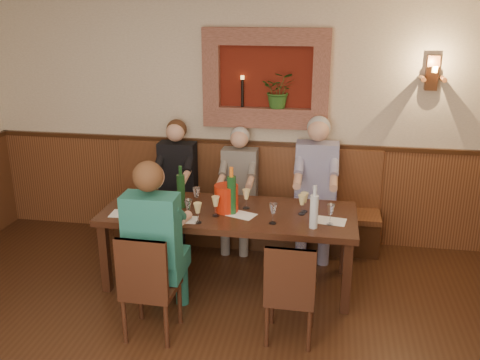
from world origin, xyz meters
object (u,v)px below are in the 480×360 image
object	(u,v)px
chair_near_left	(152,305)
chair_near_right	(290,311)
wine_bottle_green_b	(181,190)
water_bottle	(314,211)
person_bench_mid	(238,199)
person_chair_front	(157,257)
spittoon_bucket	(226,198)
wine_bottle_green_a	(231,194)
person_bench_left	(176,193)
bench	(244,215)
person_bench_right	(315,198)
dining_table	(229,218)

from	to	relation	value
chair_near_left	chair_near_right	size ratio (longest dim) A/B	1.05
chair_near_right	wine_bottle_green_b	bearing A→B (deg)	143.56
chair_near_right	water_bottle	bearing A→B (deg)	77.06
person_bench_mid	person_chair_front	distance (m)	1.67
chair_near_left	person_bench_mid	xyz separation A→B (m)	(0.41, 1.81, 0.28)
spittoon_bucket	wine_bottle_green_a	bearing A→B (deg)	-41.87
chair_near_left	person_bench_left	distance (m)	1.86
wine_bottle_green_b	water_bottle	distance (m)	1.31
chair_near_right	person_bench_left	bearing A→B (deg)	131.25
person_bench_left	person_bench_mid	world-z (taller)	person_bench_left
bench	water_bottle	xyz separation A→B (m)	(0.81, -1.20, 0.58)
bench	wine_bottle_green_a	bearing A→B (deg)	-87.85
person_bench_left	person_chair_front	xyz separation A→B (m)	(0.30, -1.61, 0.03)
person_bench_right	wine_bottle_green_a	bearing A→B (deg)	-130.28
person_bench_left	person_bench_mid	xyz separation A→B (m)	(0.71, 0.00, -0.03)
dining_table	water_bottle	world-z (taller)	water_bottle
wine_bottle_green_b	person_bench_left	bearing A→B (deg)	109.78
person_bench_right	water_bottle	distance (m)	1.13
dining_table	chair_near_left	distance (m)	1.15
person_chair_front	spittoon_bucket	world-z (taller)	person_chair_front
bench	person_bench_left	distance (m)	0.81
wine_bottle_green_b	water_bottle	size ratio (longest dim) A/B	1.06
person_chair_front	spittoon_bucket	size ratio (longest dim) A/B	5.76
person_bench_right	person_chair_front	distance (m)	2.04
person_bench_right	wine_bottle_green_b	xyz separation A→B (m)	(-1.26, -0.81, 0.30)
person_chair_front	water_bottle	size ratio (longest dim) A/B	3.78
chair_near_left	wine_bottle_green_b	xyz separation A→B (m)	(-0.00, 1.00, 0.65)
wine_bottle_green_a	person_bench_left	bearing A→B (deg)	131.87
wine_bottle_green_b	water_bottle	world-z (taller)	wine_bottle_green_b
chair_near_right	water_bottle	world-z (taller)	water_bottle
person_bench_mid	wine_bottle_green_a	size ratio (longest dim) A/B	2.98
spittoon_bucket	chair_near_right	bearing A→B (deg)	-50.84
wine_bottle_green_b	chair_near_left	bearing A→B (deg)	-89.77
person_bench_mid	person_chair_front	xyz separation A→B (m)	(-0.41, -1.62, 0.06)
chair_near_right	dining_table	bearing A→B (deg)	129.14
chair_near_left	person_bench_mid	bearing A→B (deg)	78.61
person_chair_front	person_bench_right	bearing A→B (deg)	52.05
wine_bottle_green_a	person_bench_right	bearing A→B (deg)	49.72
bench	person_bench_left	xyz separation A→B (m)	(-0.76, -0.11, 0.25)
bench	person_bench_mid	bearing A→B (deg)	-116.15
dining_table	bench	xyz separation A→B (m)	(0.00, 0.94, -0.35)
bench	wine_bottle_green_b	bearing A→B (deg)	-117.02
dining_table	spittoon_bucket	bearing A→B (deg)	-177.57
chair_near_left	wine_bottle_green_a	distance (m)	1.24
chair_near_left	person_bench_mid	distance (m)	1.88
person_bench_mid	water_bottle	distance (m)	1.44
person_bench_right	person_chair_front	size ratio (longest dim) A/B	1.01
person_bench_left	water_bottle	xyz separation A→B (m)	(1.57, -1.10, 0.33)
person_bench_mid	chair_near_left	bearing A→B (deg)	-102.88
person_bench_right	spittoon_bucket	world-z (taller)	person_bench_right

